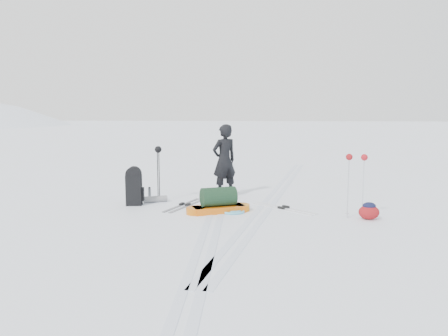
{
  "coord_description": "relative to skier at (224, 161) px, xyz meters",
  "views": [
    {
      "loc": [
        1.41,
        -10.22,
        2.3
      ],
      "look_at": [
        0.13,
        0.19,
        0.95
      ],
      "focal_mm": 35.0,
      "sensor_mm": 36.0,
      "label": 1
    }
  ],
  "objects": [
    {
      "name": "ski_tracks",
      "position": [
        0.62,
        -0.56,
        -0.98
      ],
      "size": [
        3.38,
        17.97,
        0.01
      ],
      "color": "silver",
      "rests_on": "ground"
    },
    {
      "name": "small_daypack",
      "position": [
        3.4,
        -2.16,
        -0.8
      ],
      "size": [
        0.52,
        0.45,
        0.38
      ],
      "rotation": [
        0.0,
        0.0,
        -0.33
      ],
      "color": "maroon",
      "rests_on": "ground"
    },
    {
      "name": "ground",
      "position": [
        0.01,
        -1.43,
        -0.99
      ],
      "size": [
        200.0,
        200.0,
        0.0
      ],
      "primitive_type": "plane",
      "color": "white",
      "rests_on": "ground"
    },
    {
      "name": "thermos_pair",
      "position": [
        -2.09,
        -0.45,
        -0.84
      ],
      "size": [
        0.27,
        0.23,
        0.31
      ],
      "rotation": [
        0.0,
        0.0,
        -0.1
      ],
      "color": "slate",
      "rests_on": "ground"
    },
    {
      "name": "ski_poles_black",
      "position": [
        -1.61,
        -0.81,
        0.19
      ],
      "size": [
        0.18,
        0.18,
        1.43
      ],
      "rotation": [
        0.0,
        0.0,
        0.1
      ],
      "color": "black",
      "rests_on": "ground"
    },
    {
      "name": "skier",
      "position": [
        0.0,
        0.0,
        0.0
      ],
      "size": [
        0.86,
        0.82,
        1.97
      ],
      "primitive_type": "imported",
      "rotation": [
        0.0,
        0.0,
        3.83
      ],
      "color": "black",
      "rests_on": "ground"
    },
    {
      "name": "touring_skis_grey",
      "position": [
        -0.83,
        -1.28,
        -0.97
      ],
      "size": [
        0.75,
        1.72,
        0.06
      ],
      "rotation": [
        0.0,
        0.0,
        1.27
      ],
      "color": "gray",
      "rests_on": "ground"
    },
    {
      "name": "stuff_sack",
      "position": [
        -0.42,
        -0.44,
        -0.89
      ],
      "size": [
        0.39,
        0.35,
        0.2
      ],
      "rotation": [
        0.0,
        0.0,
        0.4
      ],
      "color": "black",
      "rests_on": "ground"
    },
    {
      "name": "ski_poles_silver",
      "position": [
        3.11,
        -2.12,
        0.2
      ],
      "size": [
        0.45,
        0.18,
        1.41
      ],
      "rotation": [
        0.0,
        0.0,
        0.03
      ],
      "color": "silver",
      "rests_on": "ground"
    },
    {
      "name": "expedition_rucksack",
      "position": [
        -2.03,
        -1.32,
        -0.54
      ],
      "size": [
        0.94,
        0.77,
        0.97
      ],
      "rotation": [
        0.0,
        0.0,
        0.17
      ],
      "color": "black",
      "rests_on": "ground"
    },
    {
      "name": "pulk_sled",
      "position": [
        0.09,
        -1.88,
        -0.76
      ],
      "size": [
        1.56,
        1.06,
        0.58
      ],
      "rotation": [
        0.0,
        0.0,
        0.45
      ],
      "color": "#DA600C",
      "rests_on": "ground"
    },
    {
      "name": "touring_skis_white",
      "position": [
        1.59,
        -1.35,
        -0.97
      ],
      "size": [
        1.55,
        1.34,
        0.07
      ],
      "rotation": [
        0.0,
        0.0,
        -0.69
      ],
      "color": "silver",
      "rests_on": "ground"
    },
    {
      "name": "rope_coil",
      "position": [
        0.43,
        -1.84,
        -0.95
      ],
      "size": [
        0.73,
        0.73,
        0.07
      ],
      "rotation": [
        0.0,
        0.0,
        0.43
      ],
      "color": "#5ABCDB",
      "rests_on": "ground"
    }
  ]
}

